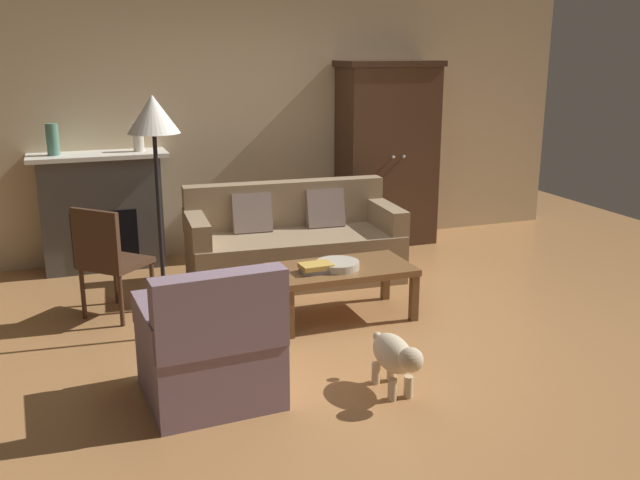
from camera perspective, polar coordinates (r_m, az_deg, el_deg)
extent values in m
plane|color=#B27A47|center=(5.37, 1.78, -7.44)|extent=(9.60, 9.60, 0.00)
cube|color=beige|center=(7.41, -5.60, 10.00)|extent=(7.20, 0.10, 2.80)
cube|color=#4C4947|center=(7.07, -17.13, 2.06)|extent=(1.10, 0.36, 1.08)
cube|color=black|center=(6.94, -16.91, 0.13)|extent=(0.60, 0.01, 0.52)
cube|color=white|center=(6.95, -17.48, 6.52)|extent=(1.26, 0.48, 0.04)
cube|color=#472D1E|center=(7.64, 5.41, 6.69)|extent=(1.00, 0.52, 1.88)
cube|color=#3C271A|center=(7.56, 5.60, 13.99)|extent=(1.06, 0.55, 0.06)
sphere|color=#ADAFB5|center=(7.36, 5.92, 6.65)|extent=(0.04, 0.04, 0.04)
sphere|color=#ADAFB5|center=(7.42, 6.76, 6.68)|extent=(0.04, 0.04, 0.04)
cube|color=#937A5B|center=(6.48, -2.05, -1.36)|extent=(1.95, 0.95, 0.44)
cube|color=#937A5B|center=(6.69, -2.83, 2.97)|extent=(1.91, 0.30, 0.42)
cube|color=#937A5B|center=(6.24, -9.93, 0.90)|extent=(0.21, 0.81, 0.22)
cube|color=#937A5B|center=(6.66, 5.27, 1.99)|extent=(0.21, 0.81, 0.22)
cube|color=#7F6B60|center=(6.49, -5.53, 2.17)|extent=(0.37, 0.21, 0.37)
cube|color=#7F6B60|center=(6.66, 0.40, 2.58)|extent=(0.37, 0.21, 0.37)
cube|color=brown|center=(5.53, 1.72, -2.40)|extent=(1.10, 0.60, 0.05)
cube|color=brown|center=(5.21, -2.48, -6.01)|extent=(0.06, 0.06, 0.37)
cube|color=brown|center=(5.58, 7.58, -4.65)|extent=(0.06, 0.06, 0.37)
cube|color=brown|center=(5.68, -4.08, -4.21)|extent=(0.06, 0.06, 0.37)
cube|color=brown|center=(6.02, 5.30, -3.08)|extent=(0.06, 0.06, 0.37)
cylinder|color=beige|center=(5.47, 1.44, -2.02)|extent=(0.33, 0.33, 0.06)
cube|color=gray|center=(5.38, -0.30, -2.45)|extent=(0.25, 0.19, 0.03)
cube|color=gold|center=(5.37, -0.32, -2.11)|extent=(0.25, 0.18, 0.04)
cylinder|color=slate|center=(6.92, -20.75, 7.59)|extent=(0.11, 0.11, 0.29)
cylinder|color=beige|center=(6.96, -14.44, 8.03)|extent=(0.10, 0.10, 0.27)
cube|color=gray|center=(4.43, -8.91, -9.80)|extent=(0.80, 0.80, 0.42)
cube|color=gray|center=(3.99, -8.02, -5.84)|extent=(0.77, 0.20, 0.46)
cube|color=gray|center=(4.40, -4.90, -5.50)|extent=(0.16, 0.70, 0.20)
cube|color=gray|center=(4.25, -13.41, -6.62)|extent=(0.16, 0.70, 0.20)
cube|color=#472D1E|center=(5.81, -16.11, -1.79)|extent=(0.62, 0.62, 0.04)
cylinder|color=#472D1E|center=(5.90, -13.34, -3.64)|extent=(0.04, 0.04, 0.41)
cylinder|color=#472D1E|center=(6.13, -16.13, -3.10)|extent=(0.04, 0.04, 0.41)
cylinder|color=#472D1E|center=(5.62, -15.74, -4.74)|extent=(0.04, 0.04, 0.41)
cylinder|color=#472D1E|center=(5.87, -18.56, -4.12)|extent=(0.04, 0.04, 0.41)
cube|color=#472D1E|center=(5.60, -17.62, 0.08)|extent=(0.34, 0.34, 0.45)
cylinder|color=black|center=(5.41, -12.26, -7.52)|extent=(0.26, 0.26, 0.02)
cylinder|color=black|center=(5.17, -12.72, 0.19)|extent=(0.03, 0.03, 1.53)
cone|color=white|center=(5.02, -13.31, 9.85)|extent=(0.36, 0.36, 0.26)
ellipsoid|color=beige|center=(4.44, 5.88, -9.06)|extent=(0.20, 0.40, 0.22)
sphere|color=beige|center=(4.22, 7.33, -9.56)|extent=(0.15, 0.15, 0.15)
cylinder|color=beige|center=(4.45, 7.15, -11.65)|extent=(0.06, 0.06, 0.14)
cylinder|color=beige|center=(4.40, 5.85, -11.91)|extent=(0.06, 0.06, 0.14)
cylinder|color=beige|center=(4.64, 5.79, -10.42)|extent=(0.06, 0.06, 0.14)
cylinder|color=beige|center=(4.60, 4.53, -10.64)|extent=(0.06, 0.06, 0.14)
sphere|color=beige|center=(4.63, 4.64, -7.75)|extent=(0.06, 0.06, 0.06)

